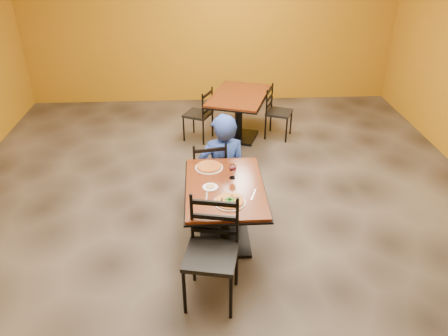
{
  "coord_description": "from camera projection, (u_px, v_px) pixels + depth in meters",
  "views": [
    {
      "loc": [
        -0.23,
        -4.29,
        3.13
      ],
      "look_at": [
        0.0,
        -0.3,
        0.85
      ],
      "focal_mm": 34.76,
      "sensor_mm": 36.0,
      "label": 1
    }
  ],
  "objects": [
    {
      "name": "table_second",
      "position": [
        239.0,
        106.0,
        6.94
      ],
      "size": [
        1.2,
        1.45,
        0.75
      ],
      "rotation": [
        0.0,
        0.0,
        -0.33
      ],
      "color": "#682F10",
      "rests_on": "floor"
    },
    {
      "name": "pizza_far",
      "position": [
        209.0,
        166.0,
        4.79
      ],
      "size": [
        0.28,
        0.28,
        0.02
      ],
      "primitive_type": "cylinder",
      "color": "#B87F23",
      "rests_on": "plate_far"
    },
    {
      "name": "dip",
      "position": [
        210.0,
        187.0,
        4.44
      ],
      "size": [
        0.09,
        0.09,
        0.01
      ],
      "primitive_type": "cylinder",
      "color": "tan",
      "rests_on": "side_plate"
    },
    {
      "name": "chair_main_near",
      "position": [
        211.0,
        257.0,
        3.89
      ],
      "size": [
        0.55,
        0.55,
        1.03
      ],
      "primitive_type": null,
      "rotation": [
        0.0,
        0.0,
        -0.2
      ],
      "color": "black",
      "rests_on": "floor"
    },
    {
      "name": "pizza_main",
      "position": [
        230.0,
        201.0,
        4.2
      ],
      "size": [
        0.28,
        0.28,
        0.02
      ],
      "primitive_type": "cylinder",
      "color": "#8F310A",
      "rests_on": "plate_main"
    },
    {
      "name": "plate_main",
      "position": [
        230.0,
        202.0,
        4.21
      ],
      "size": [
        0.31,
        0.31,
        0.01
      ],
      "primitive_type": "cylinder",
      "color": "white",
      "rests_on": "table_main"
    },
    {
      "name": "chair_main_far",
      "position": [
        208.0,
        171.0,
        5.32
      ],
      "size": [
        0.47,
        0.47,
        0.91
      ],
      "primitive_type": null,
      "rotation": [
        0.0,
        0.0,
        3.29
      ],
      "color": "black",
      "rests_on": "floor"
    },
    {
      "name": "wine_glass",
      "position": [
        233.0,
        171.0,
        4.57
      ],
      "size": [
        0.08,
        0.08,
        0.18
      ],
      "primitive_type": null,
      "color": "white",
      "rests_on": "table_main"
    },
    {
      "name": "chair_second_right",
      "position": [
        279.0,
        113.0,
        7.04
      ],
      "size": [
        0.5,
        0.5,
        0.85
      ],
      "primitive_type": null,
      "rotation": [
        0.0,
        0.0,
        1.17
      ],
      "color": "black",
      "rests_on": "floor"
    },
    {
      "name": "chair_second_left",
      "position": [
        198.0,
        114.0,
        6.97
      ],
      "size": [
        0.52,
        0.52,
        0.86
      ],
      "primitive_type": null,
      "rotation": [
        0.0,
        0.0,
        -2.04
      ],
      "color": "black",
      "rests_on": "floor"
    },
    {
      "name": "floor",
      "position": [
        222.0,
        216.0,
        5.28
      ],
      "size": [
        7.0,
        8.0,
        0.01
      ],
      "primitive_type": "cube",
      "color": "black",
      "rests_on": "ground"
    },
    {
      "name": "plate_far",
      "position": [
        209.0,
        168.0,
        4.8
      ],
      "size": [
        0.31,
        0.31,
        0.01
      ],
      "primitive_type": "cylinder",
      "color": "white",
      "rests_on": "table_main"
    },
    {
      "name": "knife",
      "position": [
        254.0,
        194.0,
        4.34
      ],
      "size": [
        0.08,
        0.2,
        0.0
      ],
      "primitive_type": "cube",
      "rotation": [
        0.0,
        0.0,
        -0.34
      ],
      "color": "silver",
      "rests_on": "table_main"
    },
    {
      "name": "diner",
      "position": [
        223.0,
        160.0,
        5.27
      ],
      "size": [
        0.65,
        0.47,
        1.21
      ],
      "primitive_type": "imported",
      "rotation": [
        0.0,
        0.0,
        3.26
      ],
      "color": "navy",
      "rests_on": "floor"
    },
    {
      "name": "wall_back",
      "position": [
        210.0,
        23.0,
        8.01
      ],
      "size": [
        7.0,
        0.01,
        3.0
      ],
      "primitive_type": "cube",
      "color": "#B57214",
      "rests_on": "ground"
    },
    {
      "name": "fork",
      "position": [
        207.0,
        196.0,
        4.31
      ],
      "size": [
        0.03,
        0.19,
        0.0
      ],
      "primitive_type": "cube",
      "rotation": [
        0.0,
        0.0,
        -0.06
      ],
      "color": "silver",
      "rests_on": "table_main"
    },
    {
      "name": "side_plate",
      "position": [
        210.0,
        187.0,
        4.44
      ],
      "size": [
        0.16,
        0.16,
        0.01
      ],
      "primitive_type": "cylinder",
      "color": "white",
      "rests_on": "table_main"
    },
    {
      "name": "table_main",
      "position": [
        225.0,
        201.0,
        4.57
      ],
      "size": [
        0.83,
        1.23,
        0.75
      ],
      "color": "#682F10",
      "rests_on": "floor"
    }
  ]
}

